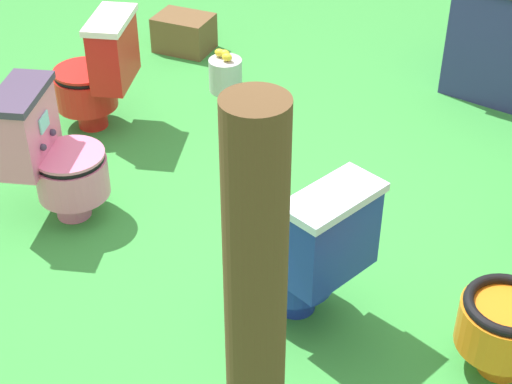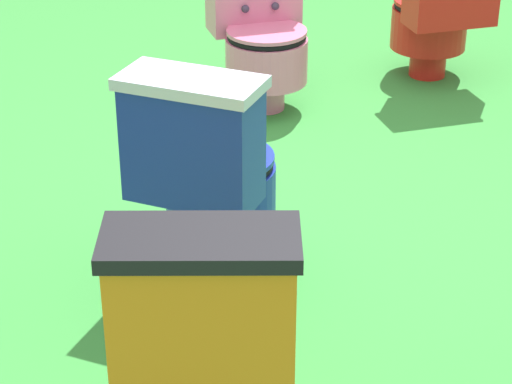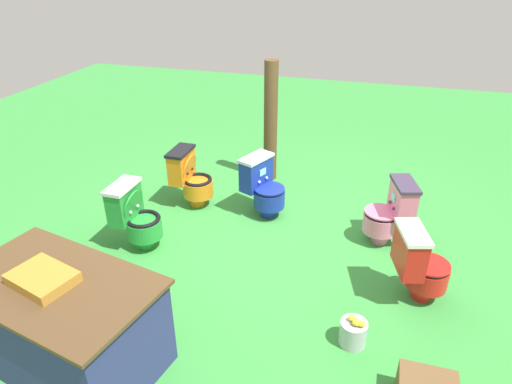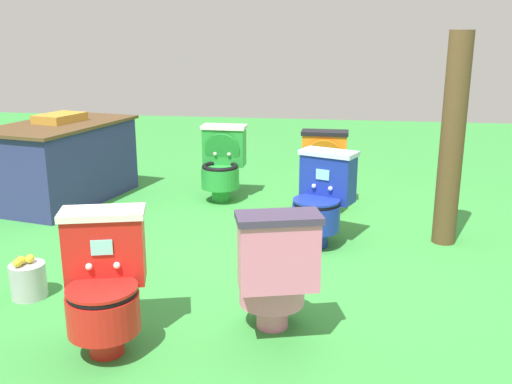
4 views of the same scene
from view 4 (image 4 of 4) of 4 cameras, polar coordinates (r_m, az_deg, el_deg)
name	(u,v)px [view 4 (image 4 of 4)]	position (r m, az deg, el deg)	size (l,w,h in m)	color
ground	(260,255)	(4.36, 0.39, -6.19)	(14.00, 14.00, 0.00)	green
toilet_green	(222,162)	(5.70, -3.36, 2.94)	(0.50, 0.44, 0.73)	green
toilet_pink	(275,271)	(3.15, 1.85, -7.75)	(0.58, 0.52, 0.73)	pink
toilet_orange	(323,170)	(5.40, 6.66, 2.14)	(0.49, 0.44, 0.73)	orange
toilet_red	(104,282)	(3.12, -14.76, -8.55)	(0.58, 0.52, 0.73)	red
toilet_blue	(321,198)	(4.51, 6.47, -0.60)	(0.61, 0.56, 0.73)	#192D9E
vendor_table	(63,162)	(5.95, -18.53, 2.87)	(1.60, 1.14, 0.85)	navy
wooden_post	(452,141)	(4.65, 18.77, 4.79)	(0.18, 0.18, 1.63)	brown
lemon_bucket	(28,279)	(3.93, -21.55, -8.03)	(0.22, 0.22, 0.28)	#B7B7BF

